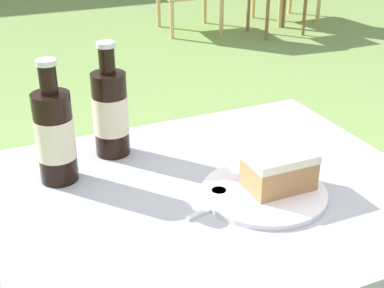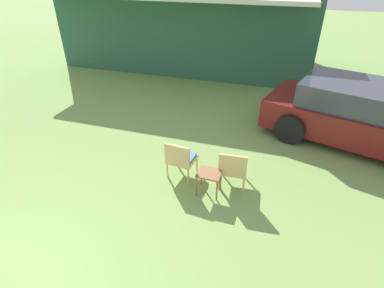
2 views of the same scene
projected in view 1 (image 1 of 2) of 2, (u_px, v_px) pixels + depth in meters
patio_table at (213, 224)px, 1.05m from camera, size 0.80×0.67×0.71m
cake_on_plate at (272, 179)px, 0.99m from camera, size 0.23×0.23×0.08m
cola_bottle_near at (111, 112)px, 1.11m from camera, size 0.07×0.07×0.24m
cola_bottle_far at (55, 135)px, 1.01m from camera, size 0.07×0.07×0.24m
fork at (231, 200)px, 0.97m from camera, size 0.20×0.05×0.01m
loose_bottle_cap at (217, 193)px, 0.99m from camera, size 0.03×0.03×0.01m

